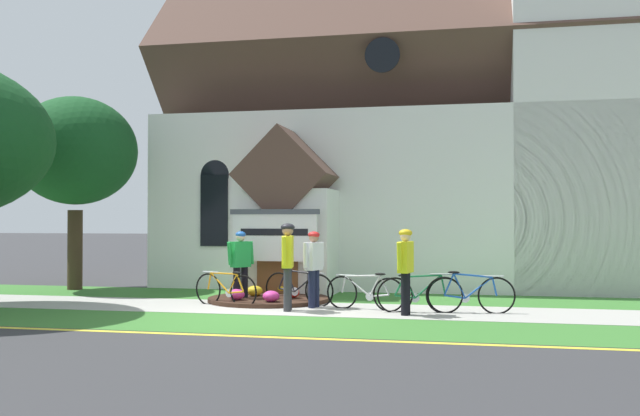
# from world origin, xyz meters

# --- Properties ---
(ground) EXTENTS (140.00, 140.00, 0.00)m
(ground) POSITION_xyz_m (0.00, 4.00, 0.00)
(ground) COLOR #333335
(sidewalk_slab) EXTENTS (32.00, 2.29, 0.01)m
(sidewalk_slab) POSITION_xyz_m (1.94, 1.37, 0.01)
(sidewalk_slab) COLOR #A8A59E
(sidewalk_slab) RESTS_ON ground
(grass_verge) EXTENTS (32.00, 2.30, 0.01)m
(grass_verge) POSITION_xyz_m (1.94, -0.92, 0.00)
(grass_verge) COLOR #38722D
(grass_verge) RESTS_ON ground
(church_lawn) EXTENTS (24.00, 2.44, 0.01)m
(church_lawn) POSITION_xyz_m (1.94, 3.74, 0.00)
(church_lawn) COLOR #38722D
(church_lawn) RESTS_ON ground
(curb_paint_stripe) EXTENTS (28.00, 0.16, 0.01)m
(curb_paint_stripe) POSITION_xyz_m (1.94, -2.23, 0.00)
(curb_paint_stripe) COLOR yellow
(curb_paint_stripe) RESTS_ON ground
(church_building) EXTENTS (13.37, 10.77, 14.24)m
(church_building) POSITION_xyz_m (2.49, 9.05, 4.81)
(church_building) COLOR white
(church_building) RESTS_ON ground
(church_sign) EXTENTS (2.14, 0.13, 2.10)m
(church_sign) POSITION_xyz_m (-0.35, 2.97, 1.41)
(church_sign) COLOR #474C56
(church_sign) RESTS_ON ground
(flower_bed) EXTENTS (2.73, 2.73, 0.34)m
(flower_bed) POSITION_xyz_m (-0.34, 2.47, 0.08)
(flower_bed) COLOR #382319
(flower_bed) RESTS_ON ground
(bicycle_silver) EXTENTS (1.70, 0.40, 0.80)m
(bicycle_silver) POSITION_xyz_m (3.14, 1.28, 0.37)
(bicycle_silver) COLOR black
(bicycle_silver) RESTS_ON ground
(bicycle_green) EXTENTS (1.67, 0.60, 0.82)m
(bicycle_green) POSITION_xyz_m (0.46, 2.02, 0.37)
(bicycle_green) COLOR black
(bicycle_green) RESTS_ON ground
(bicycle_blue) EXTENTS (1.59, 0.62, 0.77)m
(bicycle_blue) POSITION_xyz_m (-1.02, 1.50, 0.36)
(bicycle_blue) COLOR black
(bicycle_blue) RESTS_ON ground
(bicycle_yellow) EXTENTS (1.70, 0.48, 0.79)m
(bicycle_yellow) POSITION_xyz_m (2.02, 1.50, 0.36)
(bicycle_yellow) COLOR black
(bicycle_yellow) RESTS_ON ground
(bicycle_orange) EXTENTS (1.75, 0.25, 0.85)m
(bicycle_orange) POSITION_xyz_m (4.12, 1.38, 0.38)
(bicycle_orange) COLOR black
(bicycle_orange) RESTS_ON ground
(cyclist_in_yellow_jersey) EXTENTS (0.47, 0.59, 1.60)m
(cyclist_in_yellow_jersey) POSITION_xyz_m (-0.93, 2.24, 0.92)
(cyclist_in_yellow_jersey) COLOR black
(cyclist_in_yellow_jersey) RESTS_ON ground
(cyclist_in_orange_jersey) EXTENTS (0.31, 0.70, 1.67)m
(cyclist_in_orange_jersey) POSITION_xyz_m (2.91, 0.79, 0.98)
(cyclist_in_orange_jersey) COLOR black
(cyclist_in_orange_jersey) RESTS_ON ground
(cyclist_in_red_jersey) EXTENTS (0.33, 0.62, 1.61)m
(cyclist_in_red_jersey) POSITION_xyz_m (0.91, 1.57, 0.93)
(cyclist_in_red_jersey) COLOR #191E38
(cyclist_in_red_jersey) RESTS_ON ground
(cyclist_in_green_jersey) EXTENTS (0.32, 0.78, 1.78)m
(cyclist_in_green_jersey) POSITION_xyz_m (0.51, 0.94, 1.06)
(cyclist_in_green_jersey) COLOR #2D2D33
(cyclist_in_green_jersey) RESTS_ON ground
(yard_deciduous_tree) EXTENTS (3.24, 3.24, 5.13)m
(yard_deciduous_tree) POSITION_xyz_m (-6.17, 4.13, 3.67)
(yard_deciduous_tree) COLOR #3D2D1E
(yard_deciduous_tree) RESTS_ON ground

